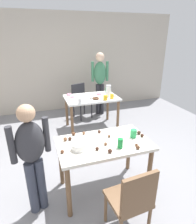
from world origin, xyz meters
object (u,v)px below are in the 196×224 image
dining_table_far (91,101)px  pitcher_far (108,91)px  person_girl_near (32,153)px  person_adult_far (100,78)px  dining_table_near (104,149)px  soda_can (120,143)px  chair_far_table (81,99)px  mixing_bowl (79,146)px  chair_near_table (132,199)px

dining_table_far → pitcher_far: 0.45m
person_girl_near → person_adult_far: (1.74, 2.72, 0.17)m
dining_table_near → soda_can: soda_can is taller
dining_table_near → chair_far_table: bearing=82.8°
mixing_bowl → soda_can: (0.48, -0.12, 0.02)m
person_girl_near → chair_near_table: bearing=-36.2°
soda_can → pitcher_far: bearing=72.3°
person_girl_near → mixing_bowl: 0.53m
person_girl_near → mixing_bowl: bearing=-0.3°
dining_table_far → pitcher_far: size_ratio=4.61×
chair_far_table → soda_can: soda_can is taller
pitcher_far → chair_near_table: bearing=-106.3°
dining_table_near → chair_near_table: size_ratio=1.36×
dining_table_far → person_girl_near: 2.35m
dining_table_near → mixing_bowl: mixing_bowl is taller
chair_near_table → mixing_bowl: size_ratio=5.16×
mixing_bowl → chair_near_table: bearing=-60.2°
dining_table_near → person_girl_near: 0.89m
dining_table_far → mixing_bowl: 2.11m
person_girl_near → mixing_bowl: person_girl_near is taller
mixing_bowl → pitcher_far: pitcher_far is taller
dining_table_near → chair_far_table: (0.33, 2.63, -0.14)m
dining_table_far → person_girl_near: person_girl_near is taller
chair_far_table → pitcher_far: 0.98m
person_adult_far → pitcher_far: (-0.08, -0.82, -0.11)m
dining_table_near → pitcher_far: pitcher_far is taller
chair_near_table → person_adult_far: (0.84, 3.39, 0.49)m
pitcher_far → soda_can: bearing=-107.7°
mixing_bowl → pitcher_far: size_ratio=0.67×
dining_table_far → person_girl_near: (-1.28, -1.96, 0.17)m
dining_table_near → mixing_bowl: size_ratio=7.00×
chair_far_table → mixing_bowl: 2.79m
person_girl_near → soda_can: person_girl_near is taller
person_girl_near → chair_far_table: bearing=65.9°
chair_near_table → mixing_bowl: 0.82m
dining_table_near → dining_table_far: (0.41, 1.90, 0.00)m
chair_far_table → person_girl_near: person_girl_near is taller
chair_near_table → mixing_bowl: chair_near_table is taller
dining_table_near → pitcher_far: (0.79, 1.84, 0.23)m
chair_far_table → soda_can: size_ratio=7.13×
dining_table_near → pitcher_far: size_ratio=4.72×
chair_far_table → person_girl_near: size_ratio=0.63×
chair_near_table → dining_table_far: bearing=81.9°
chair_far_table → person_adult_far: person_adult_far is taller
dining_table_near → person_girl_near: bearing=-176.0°
chair_far_table → person_girl_near: (-1.20, -2.69, 0.32)m
dining_table_near → dining_table_far: bearing=77.9°
mixing_bowl → soda_can: soda_can is taller
dining_table_near → chair_near_table: (0.04, -0.73, -0.14)m
person_adult_far → mixing_bowl: size_ratio=9.67×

